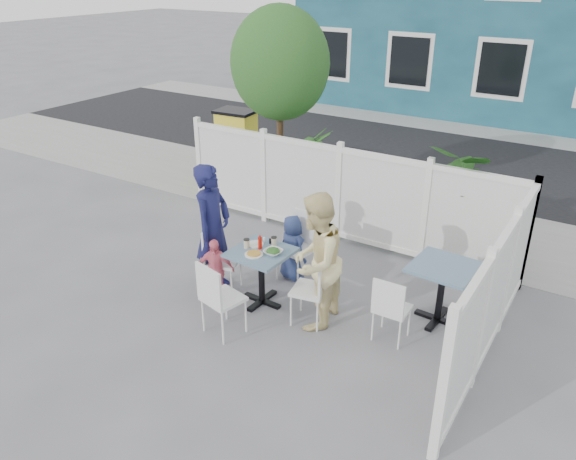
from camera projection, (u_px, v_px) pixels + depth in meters
The scene contains 30 objects.
ground at pixel (248, 304), 7.60m from camera, with size 80.00×80.00×0.00m, color slate.
near_sidewalk at pixel (367, 210), 10.50m from camera, with size 24.00×2.60×0.01m, color gray.
street at pixel (433, 158), 13.33m from camera, with size 24.00×5.00×0.01m, color black.
far_sidewalk at pixel (470, 128), 15.70m from camera, with size 24.00×1.60×0.01m, color gray.
building at pixel (498, 5), 17.25m from camera, with size 11.00×6.00×6.00m.
fence_back at pixel (338, 196), 9.05m from camera, with size 5.86×0.08×1.60m.
fence_right at pixel (494, 299), 6.28m from camera, with size 0.08×3.66×1.60m.
tree at pixel (280, 64), 9.78m from camera, with size 1.80×1.62×3.59m.
utility_cabinet at pixel (237, 145), 11.87m from camera, with size 0.75×0.53×1.39m, color yellow.
potted_shrub_a at pixel (312, 173), 10.01m from camera, with size 0.89×0.89×1.58m, color #23501D.
potted_shrub_b at pixel (453, 196), 8.64m from camera, with size 1.68×1.45×1.86m, color #23501D.
main_table at pixel (261, 263), 7.39m from camera, with size 0.77×0.77×0.79m.
spare_table at pixel (443, 278), 6.99m from camera, with size 0.82×0.82×0.81m.
chair_left at pixel (217, 254), 7.72m from camera, with size 0.53×0.54×0.96m.
chair_right at pixel (316, 285), 6.99m from camera, with size 0.49×0.50×0.95m.
chair_back at pixel (300, 241), 8.02m from camera, with size 0.52×0.51×1.01m.
chair_near at pixel (217, 294), 6.75m from camera, with size 0.54×0.52×0.99m.
chair_spare at pixel (390, 306), 6.65m from camera, with size 0.40×0.39×0.88m.
man at pixel (213, 229), 7.61m from camera, with size 0.67×0.44×1.84m, color #161847.
woman at pixel (316, 262), 6.85m from camera, with size 0.86×0.67×1.77m, color #EECB52.
boy at pixel (292, 248), 8.05m from camera, with size 0.48×0.31×0.98m, color navy.
toddler at pixel (215, 270), 7.55m from camera, with size 0.53×0.22×0.90m, color pink.
plate_main at pixel (254, 254), 7.21m from camera, with size 0.24×0.24×0.01m, color white.
plate_side at pixel (255, 244), 7.48m from camera, with size 0.22×0.22×0.02m, color white.
salad_bowl at pixel (273, 252), 7.23m from camera, with size 0.24×0.24×0.06m, color white.
coffee_cup_a at pixel (247, 244), 7.37m from camera, with size 0.08×0.08×0.12m, color beige.
coffee_cup_b at pixel (274, 242), 7.43m from camera, with size 0.08×0.08×0.11m, color beige.
ketchup_bottle at pixel (260, 243), 7.34m from camera, with size 0.05×0.05×0.16m, color #B71005.
salt_shaker at pixel (264, 240), 7.53m from camera, with size 0.03×0.03×0.07m, color white.
pepper_shaker at pixel (270, 241), 7.50m from camera, with size 0.03×0.03×0.07m, color black.
Camera 1 is at (3.89, -5.15, 4.18)m, focal length 35.00 mm.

